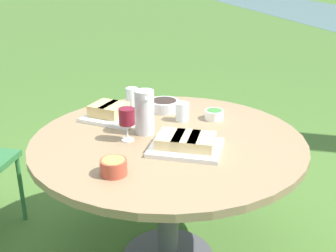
{
  "coord_description": "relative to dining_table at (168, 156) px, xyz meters",
  "views": [
    {
      "loc": [
        1.8,
        -0.43,
        1.51
      ],
      "look_at": [
        0.0,
        0.0,
        0.77
      ],
      "focal_mm": 45.0,
      "sensor_mm": 36.0,
      "label": 1
    }
  ],
  "objects": [
    {
      "name": "cup_water_near",
      "position": [
        -0.53,
        -0.09,
        0.15
      ],
      "size": [
        0.07,
        0.07,
        0.1
      ],
      "color": "silver",
      "rests_on": "dining_table"
    },
    {
      "name": "bowl_salad",
      "position": [
        -0.19,
        0.3,
        0.13
      ],
      "size": [
        0.1,
        0.1,
        0.05
      ],
      "color": "white",
      "rests_on": "dining_table"
    },
    {
      "name": "wine_glass",
      "position": [
        -0.01,
        -0.19,
        0.21
      ],
      "size": [
        0.08,
        0.08,
        0.16
      ],
      "color": "silver",
      "rests_on": "dining_table"
    },
    {
      "name": "dining_table",
      "position": [
        0.0,
        0.0,
        0.0
      ],
      "size": [
        1.31,
        1.31,
        0.71
      ],
      "color": "#4C4C51",
      "rests_on": "ground_plane"
    },
    {
      "name": "bowl_fries",
      "position": [
        0.31,
        -0.3,
        0.13
      ],
      "size": [
        0.11,
        0.11,
        0.06
      ],
      "color": "#B74733",
      "rests_on": "dining_table"
    },
    {
      "name": "cup_water_far",
      "position": [
        -0.21,
        0.13,
        0.15
      ],
      "size": [
        0.07,
        0.07,
        0.1
      ],
      "color": "silver",
      "rests_on": "dining_table"
    },
    {
      "name": "bowl_olives",
      "position": [
        -0.38,
        0.07,
        0.13
      ],
      "size": [
        0.17,
        0.17,
        0.06
      ],
      "color": "silver",
      "rests_on": "dining_table"
    },
    {
      "name": "platter_bread_main",
      "position": [
        0.15,
        0.05,
        0.13
      ],
      "size": [
        0.37,
        0.4,
        0.07
      ],
      "color": "white",
      "rests_on": "dining_table"
    },
    {
      "name": "platter_charcuterie",
      "position": [
        -0.32,
        -0.24,
        0.13
      ],
      "size": [
        0.37,
        0.38,
        0.08
      ],
      "color": "white",
      "rests_on": "dining_table"
    },
    {
      "name": "water_pitcher",
      "position": [
        -0.08,
        -0.1,
        0.21
      ],
      "size": [
        0.1,
        0.1,
        0.22
      ],
      "color": "silver",
      "rests_on": "dining_table"
    }
  ]
}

